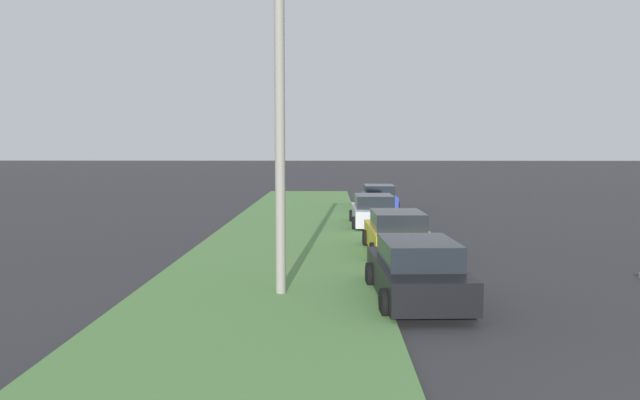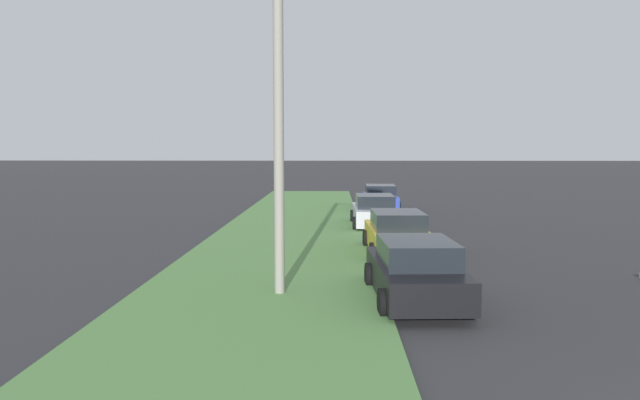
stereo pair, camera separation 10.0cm
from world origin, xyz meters
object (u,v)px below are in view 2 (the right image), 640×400
Objects in this scene: parked_car_black at (416,271)px; streetlight at (293,111)px; parked_car_blue at (380,198)px; parked_car_yellow at (397,234)px; parked_car_silver at (374,211)px.

streetlight is at bearing 82.71° from parked_car_black.
parked_car_black is at bearing 178.76° from parked_car_blue.
parked_car_yellow is at bearing -4.80° from parked_car_black.
parked_car_silver is 1.00× the size of parked_car_blue.
parked_car_black is 19.41m from parked_car_blue.
parked_car_blue is (19.39, -0.71, 0.00)m from parked_car_black.
parked_car_yellow is at bearing -28.22° from streetlight.
parked_car_black is 4.64m from streetlight.
parked_car_blue is at bearing -7.10° from parked_car_silver.
parked_car_blue is 19.84m from streetlight.
parked_car_yellow is 13.53m from parked_car_blue.
streetlight reaches higher than parked_car_blue.
parked_car_silver is at bearing 174.22° from parked_car_blue.
parked_car_silver is 0.58× the size of streetlight.
parked_car_black and parked_car_blue have the same top height.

